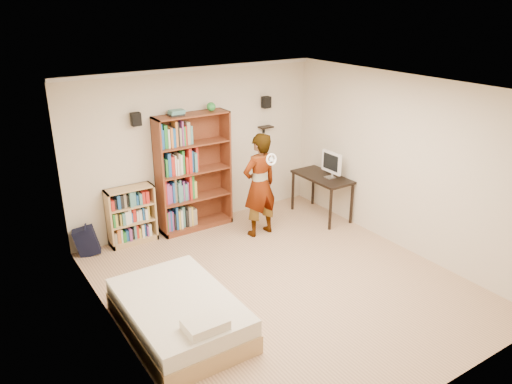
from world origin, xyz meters
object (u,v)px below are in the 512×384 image
low_bookshelf (131,215)px  daybed (179,310)px  person (260,185)px  tall_bookshelf (194,173)px  computer_desk (321,196)px

low_bookshelf → daybed: size_ratio=0.52×
person → tall_bookshelf: bearing=-50.1°
person → low_bookshelf: bearing=-28.1°
person → daybed: bearing=32.7°
tall_bookshelf → low_bookshelf: bearing=177.9°
low_bookshelf → daybed: low_bookshelf is taller
tall_bookshelf → low_bookshelf: size_ratio=2.10×
computer_desk → tall_bookshelf: bearing=158.7°
tall_bookshelf → computer_desk: (2.11, -0.82, -0.61)m
low_bookshelf → person: size_ratio=0.54×
tall_bookshelf → person: bearing=-46.5°
low_bookshelf → daybed: 2.55m
tall_bookshelf → daybed: size_ratio=1.09×
daybed → tall_bookshelf: bearing=59.2°
low_bookshelf → computer_desk: 3.34m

